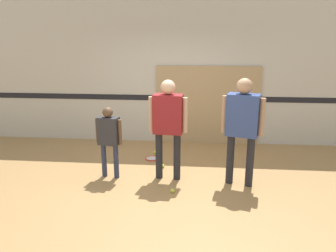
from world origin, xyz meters
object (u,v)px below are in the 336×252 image
Objects in this scene: person_student_left at (109,135)px; tennis_ball_near_instructor at (172,191)px; racket_spare_on_floor at (153,158)px; person_student_right at (242,121)px; tennis_ball_by_spare_racket at (155,152)px; tennis_ball_stray_left at (163,166)px; person_instructor at (168,119)px.

person_student_left is 1.43m from tennis_ball_near_instructor.
racket_spare_on_floor is at bearing 66.89° from person_student_left.
person_student_right is at bearing 7.39° from person_student_left.
tennis_ball_stray_left is at bearing -71.64° from tennis_ball_by_spare_racket.
person_student_left is at bearing -173.62° from person_instructor.
person_instructor is 1.37× the size of person_student_left.
person_student_left is (-1.00, -0.03, -0.28)m from person_instructor.
tennis_ball_by_spare_racket is 0.77m from tennis_ball_stray_left.
person_student_right reaches higher than person_instructor.
tennis_ball_stray_left is at bearing 111.39° from person_instructor.
tennis_ball_stray_left is (0.24, -0.73, 0.00)m from tennis_ball_by_spare_racket.
person_student_right is at bearing -104.49° from racket_spare_on_floor.
person_instructor is 1.43m from racket_spare_on_floor.
person_student_left reaches higher than tennis_ball_by_spare_racket.
person_instructor reaches higher than racket_spare_on_floor.
tennis_ball_near_instructor is at bearing 37.34° from person_student_right.
tennis_ball_by_spare_racket is (-0.50, 1.72, 0.00)m from tennis_ball_near_instructor.
tennis_ball_by_spare_racket is at bearing 108.36° from tennis_ball_stray_left.
tennis_ball_stray_left is at bearing 38.99° from person_student_left.
person_instructor is 25.69× the size of tennis_ball_near_instructor.
person_instructor is 25.69× the size of tennis_ball_by_spare_racket.
person_student_left is 0.71× the size of person_student_right.
person_student_left is 18.79× the size of tennis_ball_near_instructor.
person_student_left reaches higher than racket_spare_on_floor.
racket_spare_on_floor is 8.04× the size of tennis_ball_stray_left.
tennis_ball_stray_left is (0.86, 0.48, -0.73)m from person_student_left.
tennis_ball_stray_left reaches higher than racket_spare_on_floor.
person_student_left reaches higher than tennis_ball_stray_left.
tennis_ball_by_spare_racket is (0.01, 0.27, 0.02)m from racket_spare_on_floor.
tennis_ball_near_instructor and tennis_ball_stray_left have the same top height.
racket_spare_on_floor is at bearing -92.86° from tennis_ball_by_spare_racket.
person_student_right is at bearing 21.24° from tennis_ball_near_instructor.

